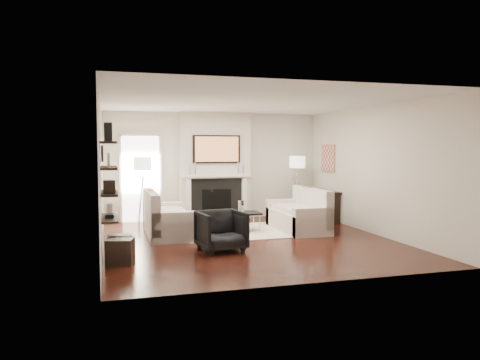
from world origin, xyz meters
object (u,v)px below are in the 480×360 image
object	(u,v)px
armchair	(221,229)
ottoman_near	(120,248)
loveseat_right_base	(298,221)
coffee_table	(235,214)
lamp_right_shade	(297,162)
lamp_left_shade	(143,164)
loveseat_left_base	(168,226)

from	to	relation	value
armchair	ottoman_near	size ratio (longest dim) A/B	1.95
loveseat_right_base	armchair	xyz separation A→B (m)	(-2.10, -1.52, 0.18)
coffee_table	ottoman_near	bearing A→B (deg)	-142.19
lamp_right_shade	loveseat_right_base	bearing A→B (deg)	-112.49
ottoman_near	coffee_table	bearing A→B (deg)	37.81
armchair	lamp_left_shade	distance (m)	3.42
coffee_table	ottoman_near	distance (m)	3.12
loveseat_left_base	coffee_table	bearing A→B (deg)	1.29
armchair	lamp_right_shade	xyz separation A→B (m)	(2.78, 3.16, 1.06)
armchair	lamp_right_shade	size ratio (longest dim) A/B	1.95
coffee_table	lamp_right_shade	world-z (taller)	lamp_right_shade
armchair	ottoman_near	distance (m)	1.76
loveseat_left_base	coffee_table	size ratio (longest dim) A/B	1.64
loveseat_right_base	loveseat_left_base	bearing A→B (deg)	176.87
loveseat_right_base	armchair	bearing A→B (deg)	-144.02
loveseat_right_base	lamp_right_shade	xyz separation A→B (m)	(0.68, 1.64, 1.24)
loveseat_right_base	armchair	world-z (taller)	armchair
loveseat_left_base	armchair	size ratio (longest dim) A/B	2.30
coffee_table	loveseat_left_base	bearing A→B (deg)	-178.71
coffee_table	ottoman_near	xyz separation A→B (m)	(-2.46, -1.91, -0.20)
loveseat_left_base	loveseat_right_base	xyz separation A→B (m)	(2.82, -0.15, 0.00)
loveseat_right_base	lamp_left_shade	distance (m)	3.78
lamp_left_shade	lamp_right_shade	distance (m)	3.90
armchair	ottoman_near	bearing A→B (deg)	178.08
lamp_right_shade	lamp_left_shade	bearing A→B (deg)	-178.47
lamp_left_shade	ottoman_near	bearing A→B (deg)	-100.80
coffee_table	lamp_left_shade	distance (m)	2.51
loveseat_left_base	lamp_right_shade	xyz separation A→B (m)	(3.50, 1.48, 1.24)
ottoman_near	loveseat_left_base	bearing A→B (deg)	61.37
lamp_left_shade	lamp_right_shade	size ratio (longest dim) A/B	1.00
armchair	ottoman_near	xyz separation A→B (m)	(-1.74, -0.19, -0.19)
lamp_right_shade	armchair	bearing A→B (deg)	-131.31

